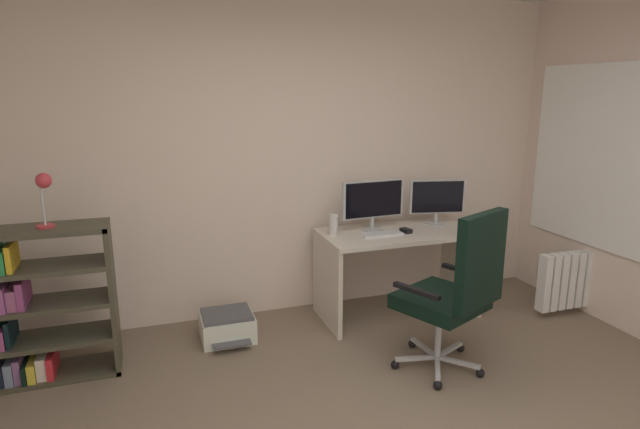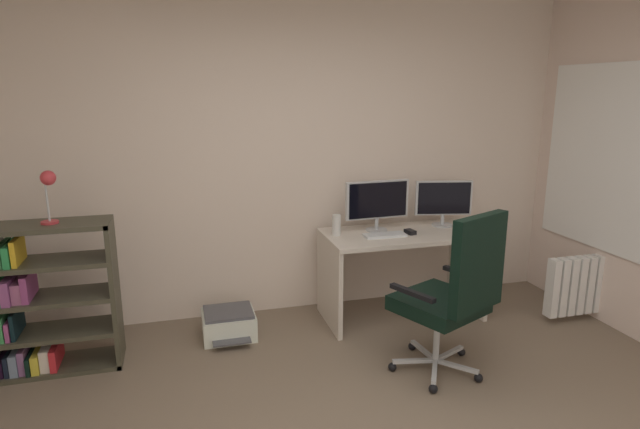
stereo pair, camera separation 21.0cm
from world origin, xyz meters
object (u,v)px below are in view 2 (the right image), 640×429
object	(u,v)px
desk	(402,256)
monitor_secondary	(444,200)
computer_mouse	(410,232)
office_chair	(454,291)
monitor_main	(377,201)
keyboard	(385,235)
radiator	(587,284)
desk_lamp	(48,187)
desktop_speaker	(336,225)
bookshelf	(40,303)
printer	(229,324)

from	to	relation	value
desk	monitor_secondary	xyz separation A→B (m)	(0.42, 0.11, 0.44)
computer_mouse	office_chair	distance (m)	0.96
monitor_main	computer_mouse	bearing A→B (deg)	-37.01
monitor_secondary	office_chair	distance (m)	1.27
keyboard	radiator	world-z (taller)	keyboard
monitor_secondary	desk_lamp	size ratio (longest dim) A/B	1.38
desktop_speaker	radiator	size ratio (longest dim) A/B	0.23
desk_lamp	monitor_secondary	bearing A→B (deg)	5.31
desktop_speaker	radiator	world-z (taller)	desktop_speaker
computer_mouse	office_chair	bearing A→B (deg)	-107.17
office_chair	bookshelf	distance (m)	2.77
monitor_secondary	desktop_speaker	distance (m)	0.99
bookshelf	radiator	distance (m)	4.22
monitor_main	radiator	size ratio (longest dim) A/B	0.74
monitor_secondary	computer_mouse	bearing A→B (deg)	-155.94
monitor_main	radiator	bearing A→B (deg)	-19.32
bookshelf	computer_mouse	bearing A→B (deg)	2.25
office_chair	printer	bearing A→B (deg)	144.23
desk_lamp	desktop_speaker	bearing A→B (deg)	6.52
office_chair	printer	xyz separation A→B (m)	(-1.37, 0.99, -0.51)
monitor_main	radiator	xyz separation A→B (m)	(1.67, -0.58, -0.68)
computer_mouse	radiator	xyz separation A→B (m)	(1.44, -0.41, -0.45)
desktop_speaker	bookshelf	size ratio (longest dim) A/B	0.16
monitor_main	printer	size ratio (longest dim) A/B	1.26
keyboard	bookshelf	xyz separation A→B (m)	(-2.53, -0.09, -0.26)
keyboard	desk_lamp	xyz separation A→B (m)	(-2.39, -0.09, 0.53)
computer_mouse	desk_lamp	bearing A→B (deg)	172.57
desk	bookshelf	xyz separation A→B (m)	(-2.73, -0.17, -0.04)
bookshelf	desktop_speaker	bearing A→B (deg)	6.11
keyboard	computer_mouse	bearing A→B (deg)	3.58
radiator	desk	bearing A→B (deg)	162.29
desk	bookshelf	world-z (taller)	bookshelf
printer	monitor_main	bearing A→B (deg)	5.59
monitor_main	office_chair	world-z (taller)	monitor_main
computer_mouse	office_chair	xyz separation A→B (m)	(-0.12, -0.94, -0.14)
computer_mouse	bookshelf	size ratio (longest dim) A/B	0.10
desktop_speaker	printer	bearing A→B (deg)	-175.14
desk_lamp	printer	world-z (taller)	desk_lamp
desk	desktop_speaker	size ratio (longest dim) A/B	7.68
desktop_speaker	desk_lamp	bearing A→B (deg)	-173.48
desk	radiator	bearing A→B (deg)	-17.71
computer_mouse	desktop_speaker	world-z (taller)	desktop_speaker
desk	office_chair	size ratio (longest dim) A/B	1.13
monitor_secondary	office_chair	bearing A→B (deg)	-114.42
keyboard	computer_mouse	distance (m)	0.23
office_chair	desk_lamp	world-z (taller)	desk_lamp
office_chair	bookshelf	xyz separation A→B (m)	(-2.64, 0.83, -0.12)
monitor_main	keyboard	distance (m)	0.30
monitor_secondary	desk_lamp	world-z (taller)	desk_lamp
keyboard	bookshelf	size ratio (longest dim) A/B	0.33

